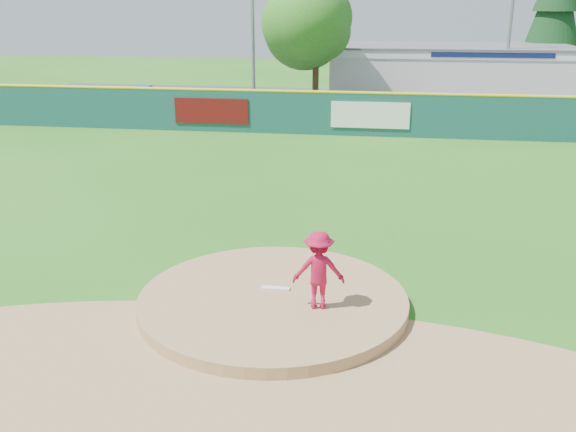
% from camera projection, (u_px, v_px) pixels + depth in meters
% --- Properties ---
extents(ground, '(120.00, 120.00, 0.00)m').
position_uv_depth(ground, '(273.00, 306.00, 13.17)').
color(ground, '#286B19').
rests_on(ground, ground).
extents(pitchers_mound, '(5.50, 5.50, 0.50)m').
position_uv_depth(pitchers_mound, '(273.00, 306.00, 13.17)').
color(pitchers_mound, '#9E774C').
rests_on(pitchers_mound, ground).
extents(pitching_rubber, '(0.60, 0.15, 0.04)m').
position_uv_depth(pitching_rubber, '(275.00, 288.00, 13.37)').
color(pitching_rubber, white).
rests_on(pitching_rubber, pitchers_mound).
extents(infield_dirt_arc, '(15.40, 15.40, 0.01)m').
position_uv_depth(infield_dirt_arc, '(240.00, 389.00, 10.36)').
color(infield_dirt_arc, '#9E774C').
rests_on(infield_dirt_arc, ground).
extents(parking_lot, '(44.00, 16.00, 0.02)m').
position_uv_depth(parking_lot, '(352.00, 106.00, 38.47)').
color(parking_lot, '#38383A').
rests_on(parking_lot, ground).
extents(pitcher, '(1.08, 0.70, 1.57)m').
position_uv_depth(pitcher, '(319.00, 270.00, 12.36)').
color(pitcher, '#AF0F37').
rests_on(pitcher, pitchers_mound).
extents(van, '(4.90, 2.59, 1.31)m').
position_uv_depth(van, '(271.00, 106.00, 34.10)').
color(van, white).
rests_on(van, parking_lot).
extents(pool_building_grp, '(15.20, 8.20, 3.31)m').
position_uv_depth(pool_building_grp, '(450.00, 71.00, 41.75)').
color(pool_building_grp, silver).
rests_on(pool_building_grp, ground).
extents(fence_banners, '(11.13, 0.04, 1.20)m').
position_uv_depth(fence_banners, '(289.00, 113.00, 30.00)').
color(fence_banners, '#600E0D').
rests_on(fence_banners, ground).
extents(playground_slide, '(0.94, 2.64, 1.45)m').
position_uv_depth(playground_slide, '(142.00, 99.00, 36.33)').
color(playground_slide, '#1737CB').
rests_on(playground_slide, ground).
extents(outfield_fence, '(40.00, 0.14, 2.07)m').
position_uv_depth(outfield_fence, '(341.00, 112.00, 29.69)').
color(outfield_fence, '#164946').
rests_on(outfield_fence, ground).
extents(deciduous_tree, '(5.60, 5.60, 7.36)m').
position_uv_depth(deciduous_tree, '(316.00, 28.00, 35.44)').
color(deciduous_tree, '#382314').
rests_on(deciduous_tree, ground).
extents(conifer_tree, '(4.40, 4.40, 9.50)m').
position_uv_depth(conifer_tree, '(556.00, 8.00, 43.25)').
color(conifer_tree, '#382314').
rests_on(conifer_tree, ground).
extents(light_pole_left, '(1.75, 0.25, 11.00)m').
position_uv_depth(light_pole_left, '(252.00, 0.00, 37.43)').
color(light_pole_left, gray).
rests_on(light_pole_left, ground).
extents(light_pole_right, '(1.75, 0.25, 10.00)m').
position_uv_depth(light_pole_right, '(512.00, 9.00, 37.27)').
color(light_pole_right, gray).
rests_on(light_pole_right, ground).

